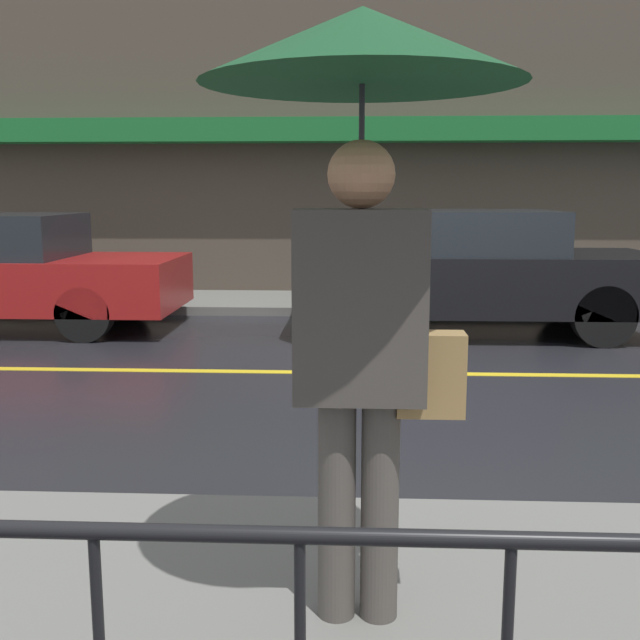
% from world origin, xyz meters
% --- Properties ---
extents(ground_plane, '(80.00, 80.00, 0.00)m').
position_xyz_m(ground_plane, '(0.00, 0.00, 0.00)').
color(ground_plane, black).
extents(sidewalk_far, '(28.00, 1.78, 0.12)m').
position_xyz_m(sidewalk_far, '(0.00, 4.08, 0.06)').
color(sidewalk_far, slate).
rests_on(sidewalk_far, ground_plane).
extents(lane_marking, '(25.20, 0.12, 0.01)m').
position_xyz_m(lane_marking, '(0.00, 0.00, 0.00)').
color(lane_marking, gold).
rests_on(lane_marking, ground_plane).
extents(building_storefront, '(28.00, 0.85, 6.70)m').
position_xyz_m(building_storefront, '(0.00, 5.10, 3.31)').
color(building_storefront, '#4C4238').
rests_on(building_storefront, ground_plane).
extents(pedestrian, '(1.10, 1.10, 2.18)m').
position_xyz_m(pedestrian, '(-0.70, -4.28, 1.85)').
color(pedestrian, '#4C4742').
rests_on(pedestrian, sidewalk_near).
extents(car_black, '(4.17, 1.73, 1.47)m').
position_xyz_m(car_black, '(0.67, 2.11, 0.76)').
color(car_black, black).
rests_on(car_black, ground_plane).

